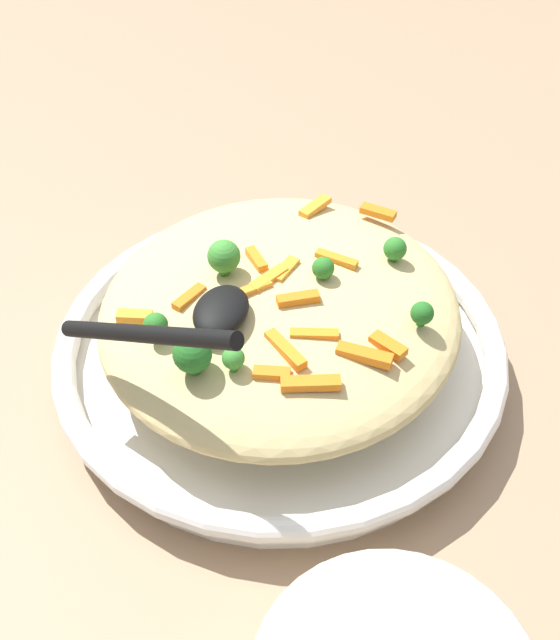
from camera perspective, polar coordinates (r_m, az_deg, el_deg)
ground_plane at (r=0.71m, az=0.00°, el=-3.62°), size 2.40×2.40×0.00m
serving_bowl at (r=0.69m, az=0.00°, el=-2.25°), size 0.38×0.38×0.04m
pasta_mound at (r=0.66m, az=0.00°, el=0.66°), size 0.31×0.29×0.06m
carrot_piece_0 at (r=0.66m, az=-1.67°, el=4.29°), size 0.03×0.02×0.01m
carrot_piece_1 at (r=0.58m, az=0.39°, el=-2.08°), size 0.03×0.04×0.01m
carrot_piece_2 at (r=0.57m, az=2.17°, el=-4.46°), size 0.02×0.04×0.01m
carrot_piece_3 at (r=0.62m, az=1.27°, el=1.49°), size 0.02×0.03×0.01m
carrot_piece_4 at (r=0.72m, az=6.90°, el=7.53°), size 0.02×0.03×0.01m
carrot_piece_5 at (r=0.73m, az=2.58°, el=7.94°), size 0.04×0.02×0.01m
carrot_piece_6 at (r=0.65m, az=0.44°, el=3.52°), size 0.03×0.02×0.01m
carrot_piece_7 at (r=0.57m, az=-0.58°, el=-3.77°), size 0.01×0.03×0.01m
carrot_piece_8 at (r=0.63m, az=-2.41°, el=1.95°), size 0.04×0.04×0.01m
carrot_piece_9 at (r=0.66m, az=3.98°, el=4.23°), size 0.02×0.04×0.01m
carrot_piece_10 at (r=0.59m, az=5.94°, el=-2.46°), size 0.01×0.04×0.01m
carrot_piece_11 at (r=0.64m, az=-0.87°, el=2.77°), size 0.04×0.03×0.01m
carrot_piece_12 at (r=0.62m, az=-10.17°, el=0.23°), size 0.02×0.03×0.01m
carrot_piece_13 at (r=0.60m, az=7.59°, el=-1.77°), size 0.02×0.03×0.01m
carrot_piece_14 at (r=0.63m, az=-6.39°, el=1.58°), size 0.03×0.02×0.01m
carrot_piece_15 at (r=0.60m, az=2.42°, el=-1.01°), size 0.02×0.04×0.01m
broccoli_floret_0 at (r=0.57m, az=-6.17°, el=-2.41°), size 0.03×0.03×0.03m
broccoli_floret_1 at (r=0.60m, az=-8.72°, el=-0.37°), size 0.02×0.02×0.02m
broccoli_floret_2 at (r=0.64m, az=-3.86°, el=4.64°), size 0.03×0.03×0.03m
broccoli_floret_3 at (r=0.67m, az=8.08°, el=4.97°), size 0.02×0.02×0.02m
broccoli_floret_4 at (r=0.64m, az=3.05°, el=3.65°), size 0.02×0.02×0.02m
broccoli_floret_5 at (r=0.57m, az=-3.30°, el=-2.72°), size 0.02×0.02×0.02m
broccoli_floret_6 at (r=0.61m, az=9.95°, el=0.46°), size 0.02×0.02×0.02m
serving_spoon at (r=0.58m, az=-6.09°, el=0.07°), size 0.13×0.16×0.09m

